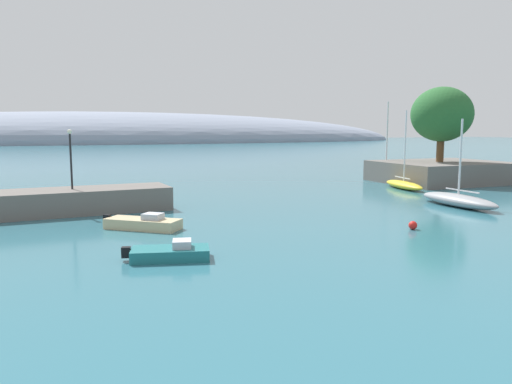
{
  "coord_description": "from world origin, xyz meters",
  "views": [
    {
      "loc": [
        -18.26,
        -8.97,
        6.63
      ],
      "look_at": [
        -3.84,
        27.03,
        1.66
      ],
      "focal_mm": 34.72,
      "sensor_mm": 36.0,
      "label": 1
    }
  ],
  "objects_px": {
    "sailboat_yellow_near_shore": "(404,184)",
    "motorboat_sand_alongside_breakwater": "(143,223)",
    "harbor_lamp_post": "(71,153)",
    "sailboat_grey_mid_mooring": "(458,200)",
    "sailboat_white_outer_mooring": "(386,175)",
    "tree_clump_shore": "(442,114)",
    "motorboat_teal_foreground": "(171,253)",
    "mooring_buoy_red": "(413,225)"
  },
  "relations": [
    {
      "from": "tree_clump_shore",
      "to": "mooring_buoy_red",
      "type": "distance_m",
      "value": 32.46
    },
    {
      "from": "sailboat_grey_mid_mooring",
      "to": "harbor_lamp_post",
      "type": "xyz_separation_m",
      "value": [
        -30.74,
        8.96,
        4.18
      ]
    },
    {
      "from": "motorboat_sand_alongside_breakwater",
      "to": "mooring_buoy_red",
      "type": "relative_size",
      "value": 8.82
    },
    {
      "from": "sailboat_grey_mid_mooring",
      "to": "harbor_lamp_post",
      "type": "bearing_deg",
      "value": 74.56
    },
    {
      "from": "mooring_buoy_red",
      "to": "harbor_lamp_post",
      "type": "xyz_separation_m",
      "value": [
        -20.68,
        15.4,
        4.47
      ]
    },
    {
      "from": "motorboat_teal_foreground",
      "to": "harbor_lamp_post",
      "type": "relative_size",
      "value": 0.96
    },
    {
      "from": "motorboat_sand_alongside_breakwater",
      "to": "mooring_buoy_red",
      "type": "bearing_deg",
      "value": 17.14
    },
    {
      "from": "harbor_lamp_post",
      "to": "tree_clump_shore",
      "type": "bearing_deg",
      "value": 9.08
    },
    {
      "from": "sailboat_yellow_near_shore",
      "to": "motorboat_sand_alongside_breakwater",
      "type": "xyz_separation_m",
      "value": [
        -30.49,
        -11.74,
        -0.1
      ]
    },
    {
      "from": "sailboat_yellow_near_shore",
      "to": "sailboat_white_outer_mooring",
      "type": "height_order",
      "value": "sailboat_white_outer_mooring"
    },
    {
      "from": "sailboat_grey_mid_mooring",
      "to": "harbor_lamp_post",
      "type": "distance_m",
      "value": 32.3
    },
    {
      "from": "sailboat_grey_mid_mooring",
      "to": "sailboat_white_outer_mooring",
      "type": "relative_size",
      "value": 0.83
    },
    {
      "from": "tree_clump_shore",
      "to": "sailboat_yellow_near_shore",
      "type": "xyz_separation_m",
      "value": [
        -8.27,
        -3.71,
        -7.87
      ]
    },
    {
      "from": "motorboat_sand_alongside_breakwater",
      "to": "harbor_lamp_post",
      "type": "height_order",
      "value": "harbor_lamp_post"
    },
    {
      "from": "sailboat_yellow_near_shore",
      "to": "motorboat_sand_alongside_breakwater",
      "type": "relative_size",
      "value": 1.73
    },
    {
      "from": "sailboat_grey_mid_mooring",
      "to": "motorboat_sand_alongside_breakwater",
      "type": "height_order",
      "value": "sailboat_grey_mid_mooring"
    },
    {
      "from": "motorboat_teal_foreground",
      "to": "motorboat_sand_alongside_breakwater",
      "type": "xyz_separation_m",
      "value": [
        -0.05,
        8.33,
        0.05
      ]
    },
    {
      "from": "sailboat_yellow_near_shore",
      "to": "mooring_buoy_red",
      "type": "distance_m",
      "value": 23.19
    },
    {
      "from": "tree_clump_shore",
      "to": "motorboat_sand_alongside_breakwater",
      "type": "xyz_separation_m",
      "value": [
        -38.76,
        -15.45,
        -7.97
      ]
    },
    {
      "from": "tree_clump_shore",
      "to": "harbor_lamp_post",
      "type": "distance_m",
      "value": 43.58
    },
    {
      "from": "sailboat_yellow_near_shore",
      "to": "sailboat_grey_mid_mooring",
      "type": "distance_m",
      "value": 12.71
    },
    {
      "from": "tree_clump_shore",
      "to": "motorboat_sand_alongside_breakwater",
      "type": "height_order",
      "value": "tree_clump_shore"
    },
    {
      "from": "tree_clump_shore",
      "to": "motorboat_sand_alongside_breakwater",
      "type": "bearing_deg",
      "value": -158.26
    },
    {
      "from": "sailboat_white_outer_mooring",
      "to": "sailboat_yellow_near_shore",
      "type": "bearing_deg",
      "value": 47.6
    },
    {
      "from": "tree_clump_shore",
      "to": "sailboat_grey_mid_mooring",
      "type": "xyz_separation_m",
      "value": [
        -12.14,
        -15.82,
        -7.78
      ]
    },
    {
      "from": "sailboat_yellow_near_shore",
      "to": "harbor_lamp_post",
      "type": "height_order",
      "value": "sailboat_yellow_near_shore"
    },
    {
      "from": "sailboat_white_outer_mooring",
      "to": "motorboat_teal_foreground",
      "type": "bearing_deg",
      "value": 23.51
    },
    {
      "from": "motorboat_teal_foreground",
      "to": "mooring_buoy_red",
      "type": "distance_m",
      "value": 16.58
    },
    {
      "from": "harbor_lamp_post",
      "to": "motorboat_teal_foreground",
      "type": "bearing_deg",
      "value": -76.14
    },
    {
      "from": "motorboat_teal_foreground",
      "to": "harbor_lamp_post",
      "type": "xyz_separation_m",
      "value": [
        -4.18,
        16.93,
        4.41
      ]
    },
    {
      "from": "sailboat_yellow_near_shore",
      "to": "motorboat_sand_alongside_breakwater",
      "type": "distance_m",
      "value": 32.67
    },
    {
      "from": "sailboat_white_outer_mooring",
      "to": "harbor_lamp_post",
      "type": "relative_size",
      "value": 2.15
    },
    {
      "from": "motorboat_sand_alongside_breakwater",
      "to": "mooring_buoy_red",
      "type": "xyz_separation_m",
      "value": [
        16.56,
        -6.8,
        -0.11
      ]
    },
    {
      "from": "tree_clump_shore",
      "to": "sailboat_grey_mid_mooring",
      "type": "relative_size",
      "value": 1.09
    },
    {
      "from": "harbor_lamp_post",
      "to": "mooring_buoy_red",
      "type": "bearing_deg",
      "value": -36.68
    },
    {
      "from": "sailboat_grey_mid_mooring",
      "to": "motorboat_sand_alongside_breakwater",
      "type": "relative_size",
      "value": 1.69
    },
    {
      "from": "motorboat_sand_alongside_breakwater",
      "to": "mooring_buoy_red",
      "type": "height_order",
      "value": "motorboat_sand_alongside_breakwater"
    },
    {
      "from": "mooring_buoy_red",
      "to": "motorboat_sand_alongside_breakwater",
      "type": "bearing_deg",
      "value": 157.66
    },
    {
      "from": "sailboat_grey_mid_mooring",
      "to": "motorboat_sand_alongside_breakwater",
      "type": "xyz_separation_m",
      "value": [
        -26.62,
        0.36,
        -0.19
      ]
    },
    {
      "from": "motorboat_sand_alongside_breakwater",
      "to": "harbor_lamp_post",
      "type": "xyz_separation_m",
      "value": [
        -4.12,
        8.6,
        4.36
      ]
    },
    {
      "from": "sailboat_grey_mid_mooring",
      "to": "motorboat_sand_alongside_breakwater",
      "type": "distance_m",
      "value": 26.62
    },
    {
      "from": "tree_clump_shore",
      "to": "mooring_buoy_red",
      "type": "xyz_separation_m",
      "value": [
        -22.2,
        -22.26,
        -8.08
      ]
    }
  ]
}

